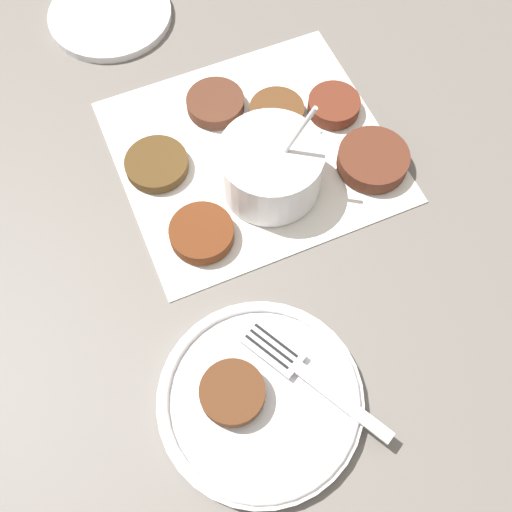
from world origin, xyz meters
The scene contains 13 objects.
ground_plane centered at (0.00, 0.00, 0.00)m, with size 4.00×4.00×0.00m, color #605B56.
napkin centered at (-0.01, 0.02, 0.00)m, with size 0.34×0.32×0.00m.
sauce_bowl centered at (-0.02, -0.03, 0.03)m, with size 0.12×0.11×0.13m.
fritter_0 centered at (0.04, 0.05, 0.01)m, with size 0.07×0.07×0.01m.
fritter_1 centered at (-0.12, 0.06, 0.01)m, with size 0.07×0.07×0.01m.
fritter_2 centered at (-0.02, 0.10, 0.01)m, with size 0.07×0.07×0.02m.
fritter_3 centered at (0.10, -0.06, 0.01)m, with size 0.08×0.08×0.02m.
fritter_4 centered at (-0.11, -0.05, 0.01)m, with size 0.07×0.07×0.02m.
fritter_5 centered at (0.10, 0.02, 0.01)m, with size 0.06×0.06×0.02m.
serving_plate centered at (-0.15, -0.23, 0.01)m, with size 0.19×0.19×0.02m.
fritter_on_plate centered at (-0.17, -0.22, 0.03)m, with size 0.06×0.06×0.02m.
fork centered at (-0.10, -0.23, 0.02)m, with size 0.08×0.16×0.00m.
extra_saucer centered at (-0.06, 0.30, 0.01)m, with size 0.16×0.16×0.01m.
Camera 1 is at (-0.21, -0.33, 0.57)m, focal length 42.00 mm.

